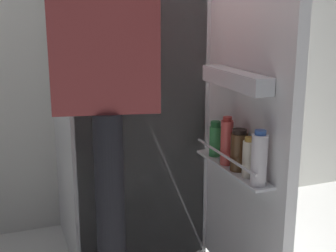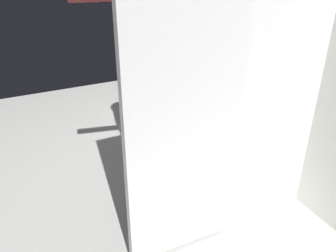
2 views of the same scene
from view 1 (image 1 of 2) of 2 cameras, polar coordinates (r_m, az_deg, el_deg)
kitchen_wall at (r=2.77m, az=-7.49°, el=14.35°), size 4.40×0.10×2.58m
refrigerator at (r=2.43m, az=-4.23°, el=3.27°), size 0.74×1.29×1.64m
person at (r=1.87m, az=-7.37°, el=7.69°), size 0.57×0.81×1.77m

